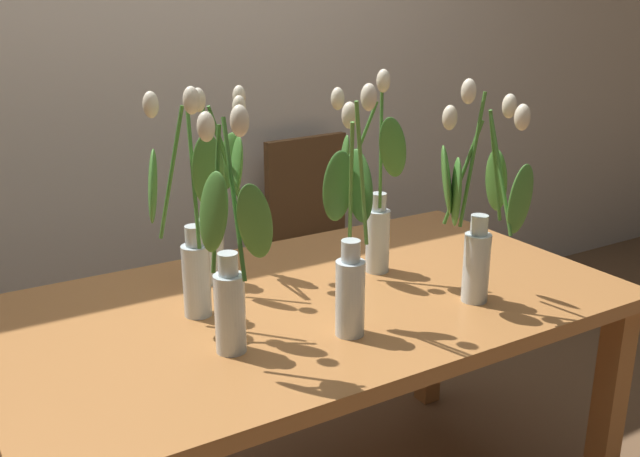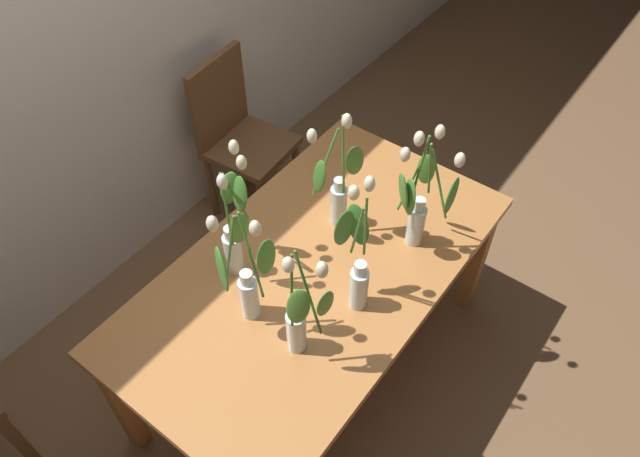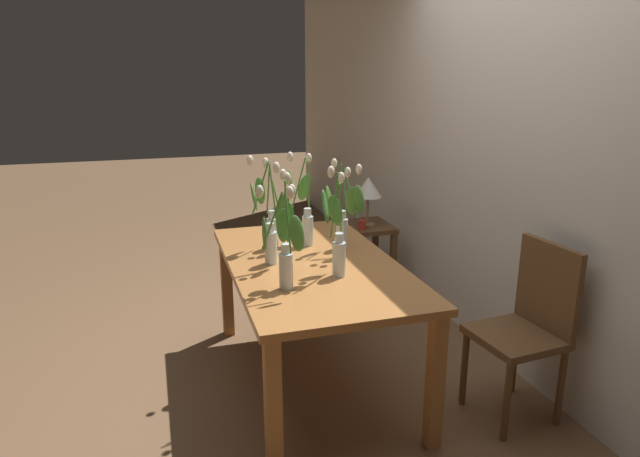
# 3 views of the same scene
# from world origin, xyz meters

# --- Properties ---
(ground_plane) EXTENTS (18.00, 18.00, 0.00)m
(ground_plane) POSITION_xyz_m (0.00, 0.00, 0.00)
(ground_plane) COLOR brown
(room_wall_rear) EXTENTS (9.00, 0.10, 2.70)m
(room_wall_rear) POSITION_xyz_m (0.00, 1.25, 1.35)
(room_wall_rear) COLOR silver
(room_wall_rear) RESTS_ON ground
(dining_table) EXTENTS (1.60, 0.90, 0.74)m
(dining_table) POSITION_xyz_m (0.00, 0.00, 0.65)
(dining_table) COLOR #B7753D
(dining_table) RESTS_ON ground
(tulip_vase_0) EXTENTS (0.12, 0.16, 0.57)m
(tulip_vase_0) POSITION_xyz_m (-0.02, -0.20, 0.93)
(tulip_vase_0) COLOR silver
(tulip_vase_0) RESTS_ON dining_table
(tulip_vase_1) EXTENTS (0.15, 0.17, 0.56)m
(tulip_vase_1) POSITION_xyz_m (-0.31, -0.18, 0.93)
(tulip_vase_1) COLOR silver
(tulip_vase_1) RESTS_ON dining_table
(tulip_vase_2) EXTENTS (0.17, 0.18, 0.57)m
(tulip_vase_2) POSITION_xyz_m (-0.31, 0.04, 0.94)
(tulip_vase_2) COLOR silver
(tulip_vase_2) RESTS_ON dining_table
(tulip_vase_3) EXTENTS (0.17, 0.17, 0.57)m
(tulip_vase_3) POSITION_xyz_m (0.23, 0.06, 0.93)
(tulip_vase_3) COLOR silver
(tulip_vase_3) RESTS_ON dining_table
(tulip_vase_4) EXTENTS (0.20, 0.24, 0.54)m
(tulip_vase_4) POSITION_xyz_m (-0.16, 0.24, 0.94)
(tulip_vase_4) COLOR silver
(tulip_vase_4) RESTS_ON dining_table
(tulip_vase_5) EXTENTS (0.23, 0.21, 0.57)m
(tulip_vase_5) POSITION_xyz_m (0.34, -0.23, 0.96)
(tulip_vase_5) COLOR silver
(tulip_vase_5) RESTS_ON dining_table
(dining_chair) EXTENTS (0.44, 0.44, 0.93)m
(dining_chair) POSITION_xyz_m (0.61, 0.98, 0.52)
(dining_chair) COLOR brown
(dining_chair) RESTS_ON ground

